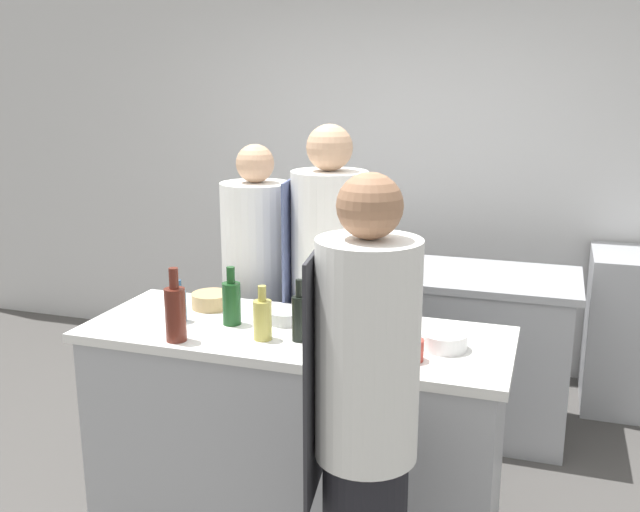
{
  "coord_description": "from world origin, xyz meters",
  "views": [
    {
      "loc": [
        1.02,
        -2.73,
        1.97
      ],
      "look_at": [
        0.0,
        0.35,
        1.17
      ],
      "focal_mm": 40.0,
      "sensor_mm": 36.0,
      "label": 1
    }
  ],
  "objects": [
    {
      "name": "wall_back",
      "position": [
        0.0,
        2.13,
        1.4
      ],
      "size": [
        8.0,
        0.06,
        2.8
      ],
      "color": "silver",
      "rests_on": "ground_plane"
    },
    {
      "name": "prep_counter",
      "position": [
        0.0,
        0.0,
        0.46
      ],
      "size": [
        1.85,
        0.71,
        0.92
      ],
      "color": "#A8AAAF",
      "rests_on": "ground_plane"
    },
    {
      "name": "pass_counter",
      "position": [
        0.23,
        1.2,
        0.46
      ],
      "size": [
        1.95,
        0.7,
        0.92
      ],
      "color": "#A8AAAF",
      "rests_on": "ground_plane"
    },
    {
      "name": "chef_at_prep_near",
      "position": [
        0.5,
        -0.69,
        0.86
      ],
      "size": [
        0.36,
        0.35,
        1.71
      ],
      "rotation": [
        0.0,
        0.0,
        1.72
      ],
      "color": "black",
      "rests_on": "ground_plane"
    },
    {
      "name": "chef_at_stove",
      "position": [
        -0.47,
        0.69,
        0.82
      ],
      "size": [
        0.43,
        0.42,
        1.65
      ],
      "rotation": [
        0.0,
        0.0,
        -1.28
      ],
      "color": "black",
      "rests_on": "ground_plane"
    },
    {
      "name": "chef_at_pass_far",
      "position": [
        -0.02,
        0.55,
        0.88
      ],
      "size": [
        0.41,
        0.4,
        1.77
      ],
      "rotation": [
        0.0,
        0.0,
        1.71
      ],
      "color": "black",
      "rests_on": "ground_plane"
    },
    {
      "name": "bottle_olive_oil",
      "position": [
        -0.29,
        -0.01,
        1.02
      ],
      "size": [
        0.08,
        0.08,
        0.26
      ],
      "color": "#19471E",
      "rests_on": "prep_counter"
    },
    {
      "name": "bottle_vinegar",
      "position": [
        -0.53,
        -0.05,
        0.99
      ],
      "size": [
        0.07,
        0.07,
        0.19
      ],
      "color": "#2D5175",
      "rests_on": "prep_counter"
    },
    {
      "name": "bottle_wine",
      "position": [
        0.06,
        -0.11,
        1.02
      ],
      "size": [
        0.06,
        0.06,
        0.26
      ],
      "color": "black",
      "rests_on": "prep_counter"
    },
    {
      "name": "bottle_cooking_oil",
      "position": [
        -0.09,
        -0.14,
        1.01
      ],
      "size": [
        0.08,
        0.08,
        0.23
      ],
      "color": "#B2A84C",
      "rests_on": "prep_counter"
    },
    {
      "name": "bottle_sauce",
      "position": [
        -0.42,
        -0.27,
        1.04
      ],
      "size": [
        0.09,
        0.09,
        0.31
      ],
      "color": "#5B2319",
      "rests_on": "prep_counter"
    },
    {
      "name": "bowl_mixing_large",
      "position": [
        0.65,
        -0.01,
        0.95
      ],
      "size": [
        0.18,
        0.18,
        0.07
      ],
      "color": "white",
      "rests_on": "prep_counter"
    },
    {
      "name": "bowl_prep_small",
      "position": [
        -0.07,
        0.09,
        0.95
      ],
      "size": [
        0.17,
        0.17,
        0.06
      ],
      "color": "#B7BABC",
      "rests_on": "prep_counter"
    },
    {
      "name": "bowl_ceramic_blue",
      "position": [
        -0.49,
        0.18,
        0.95
      ],
      "size": [
        0.19,
        0.19,
        0.07
      ],
      "color": "tan",
      "rests_on": "prep_counter"
    },
    {
      "name": "bowl_wooden_salad",
      "position": [
        0.38,
        -0.19,
        0.95
      ],
      "size": [
        0.2,
        0.2,
        0.07
      ],
      "color": "white",
      "rests_on": "prep_counter"
    },
    {
      "name": "cup",
      "position": [
        0.55,
        -0.17,
        0.96
      ],
      "size": [
        0.09,
        0.09,
        0.09
      ],
      "color": "#B2382D",
      "rests_on": "prep_counter"
    }
  ]
}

